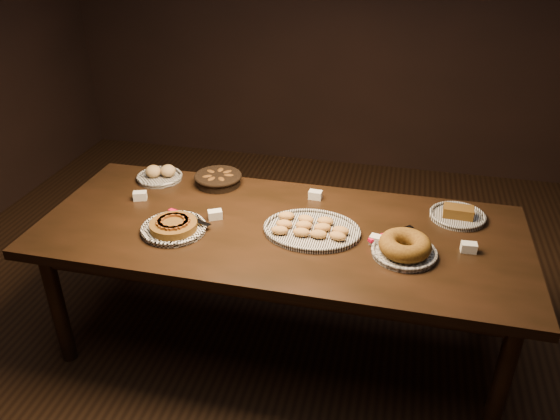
% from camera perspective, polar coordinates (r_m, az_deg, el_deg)
% --- Properties ---
extents(ground, '(5.00, 5.00, 0.00)m').
position_cam_1_polar(ground, '(3.16, -0.04, -13.54)').
color(ground, black).
rests_on(ground, ground).
extents(buffet_table, '(2.40, 1.00, 0.75)m').
position_cam_1_polar(buffet_table, '(2.74, -0.04, -3.14)').
color(buffet_table, black).
rests_on(buffet_table, ground).
extents(apple_tart_plate, '(0.34, 0.32, 0.06)m').
position_cam_1_polar(apple_tart_plate, '(2.71, -11.04, -1.73)').
color(apple_tart_plate, white).
rests_on(apple_tart_plate, buffet_table).
extents(madeleine_platter, '(0.47, 0.38, 0.05)m').
position_cam_1_polar(madeleine_platter, '(2.65, 3.26, -1.99)').
color(madeleine_platter, black).
rests_on(madeleine_platter, buffet_table).
extents(bundt_cake_plate, '(0.32, 0.38, 0.09)m').
position_cam_1_polar(bundt_cake_plate, '(2.54, 12.88, -3.82)').
color(bundt_cake_plate, black).
rests_on(bundt_cake_plate, buffet_table).
extents(croissant_basket, '(0.31, 0.31, 0.07)m').
position_cam_1_polar(croissant_basket, '(3.12, -6.48, 3.33)').
color(croissant_basket, black).
rests_on(croissant_basket, buffet_table).
extents(bread_roll_plate, '(0.26, 0.26, 0.08)m').
position_cam_1_polar(bread_roll_plate, '(3.24, -12.43, 3.61)').
color(bread_roll_plate, white).
rests_on(bread_roll_plate, buffet_table).
extents(loaf_plate, '(0.28, 0.28, 0.06)m').
position_cam_1_polar(loaf_plate, '(2.91, 18.07, -0.48)').
color(loaf_plate, black).
rests_on(loaf_plate, buffet_table).
extents(tent_cards, '(1.77, 0.44, 0.04)m').
position_cam_1_polar(tent_cards, '(2.74, 1.80, -0.75)').
color(tent_cards, white).
rests_on(tent_cards, buffet_table).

